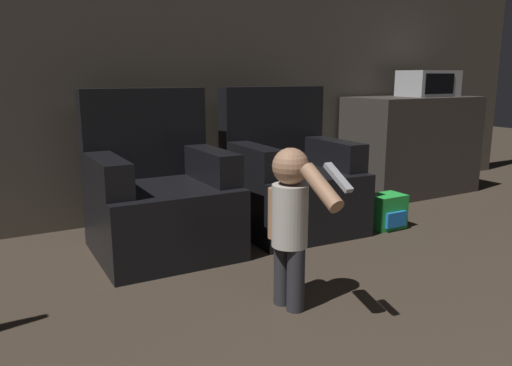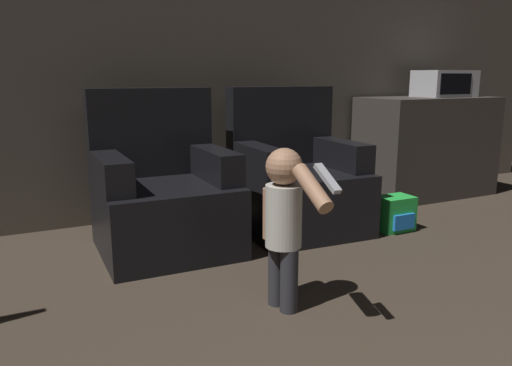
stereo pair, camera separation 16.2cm
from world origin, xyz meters
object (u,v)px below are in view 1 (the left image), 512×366
at_px(armchair_right, 289,181).
at_px(microwave, 428,83).
at_px(armchair_left, 159,197).
at_px(person_toddler, 291,216).
at_px(toy_backpack, 386,211).

xyz_separation_m(armchair_right, microwave, (1.81, 0.38, 0.68)).
distance_m(armchair_right, microwave, 1.97).
bearing_deg(armchair_left, person_toddler, -75.65).
xyz_separation_m(person_toddler, microwave, (2.53, 1.48, 0.57)).
bearing_deg(armchair_left, armchair_right, 0.93).
distance_m(armchair_right, person_toddler, 1.33).
bearing_deg(person_toddler, toy_backpack, -70.02).
relative_size(armchair_left, person_toddler, 1.31).
bearing_deg(person_toddler, microwave, -68.33).
bearing_deg(toy_backpack, armchair_right, 148.56).
xyz_separation_m(person_toddler, toy_backpack, (1.34, 0.73, -0.34)).
height_order(armchair_left, armchair_right, same).
bearing_deg(microwave, armchair_left, -172.35).
bearing_deg(toy_backpack, microwave, 32.15).
height_order(armchair_right, microwave, microwave).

